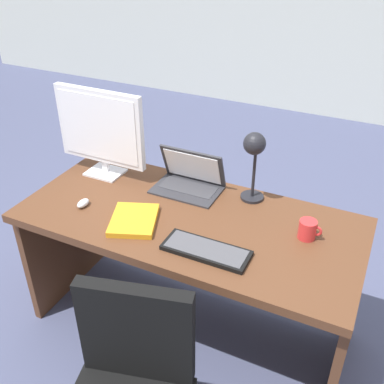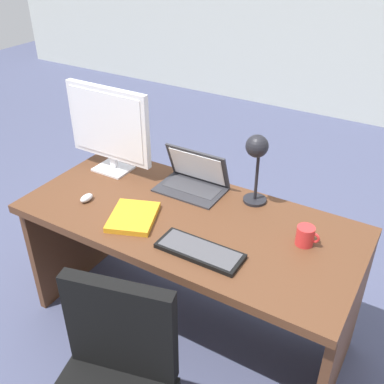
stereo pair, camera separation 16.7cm
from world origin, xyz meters
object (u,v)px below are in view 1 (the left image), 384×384
at_px(mouse, 83,203).
at_px(desk_lamp, 254,153).
at_px(monitor, 100,129).
at_px(keyboard, 206,250).
at_px(coffee_mug, 308,230).
at_px(book, 134,220).
at_px(laptop, 190,176).
at_px(desk, 193,245).

bearing_deg(mouse, desk_lamp, 29.25).
bearing_deg(monitor, desk_lamp, 5.88).
relative_size(keyboard, coffee_mug, 3.63).
bearing_deg(mouse, coffee_mug, 11.98).
relative_size(monitor, book, 1.65).
relative_size(laptop, book, 1.11).
height_order(monitor, keyboard, monitor).
bearing_deg(coffee_mug, desk, -176.17).
bearing_deg(monitor, mouse, -73.58).
height_order(mouse, coffee_mug, coffee_mug).
height_order(keyboard, book, book).
bearing_deg(keyboard, mouse, 174.84).
height_order(desk_lamp, book, desk_lamp).
bearing_deg(laptop, book, -103.47).
relative_size(mouse, coffee_mug, 0.75).
bearing_deg(laptop, desk_lamp, 2.00).
bearing_deg(monitor, laptop, 8.46).
distance_m(desk, monitor, 0.79).
relative_size(keyboard, mouse, 4.87).
relative_size(desk_lamp, book, 1.19).
bearing_deg(desk_lamp, mouse, -150.75).
height_order(mouse, desk_lamp, desk_lamp).
relative_size(desk_lamp, coffee_mug, 3.58).
bearing_deg(coffee_mug, mouse, -168.02).
height_order(desk, laptop, laptop).
bearing_deg(keyboard, book, 172.31).
xyz_separation_m(laptop, desk_lamp, (0.34, 0.01, 0.21)).
bearing_deg(laptop, coffee_mug, -14.57).
xyz_separation_m(desk_lamp, book, (-0.44, -0.42, -0.26)).
bearing_deg(desk_lamp, laptop, -178.00).
bearing_deg(coffee_mug, desk_lamp, 150.90).
bearing_deg(book, desk, 43.11).
relative_size(mouse, book, 0.25).
relative_size(keyboard, book, 1.21).
relative_size(book, coffee_mug, 3.00).
height_order(book, coffee_mug, coffee_mug).
height_order(monitor, coffee_mug, monitor).
height_order(monitor, desk_lamp, monitor).
distance_m(desk, coffee_mug, 0.61).
distance_m(monitor, book, 0.59).
bearing_deg(desk_lamp, monitor, -174.12).
bearing_deg(coffee_mug, book, -162.87).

